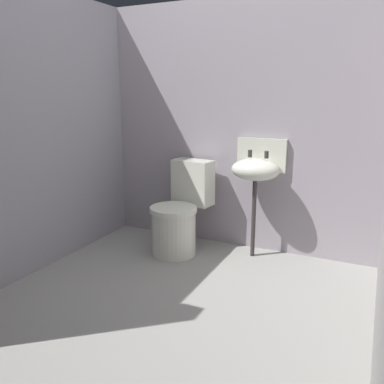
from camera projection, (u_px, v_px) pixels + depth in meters
ground_plane at (172, 310)px, 2.64m from camera, size 2.82×2.83×0.08m
wall_back at (239, 128)px, 3.48m from camera, size 2.82×0.10×2.12m
wall_left at (29, 134)px, 2.99m from camera, size 0.10×2.63×2.12m
toilet_near_wall at (180, 216)px, 3.47m from camera, size 0.46×0.64×0.78m
sink at (256, 169)px, 3.27m from camera, size 0.42×0.35×0.99m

